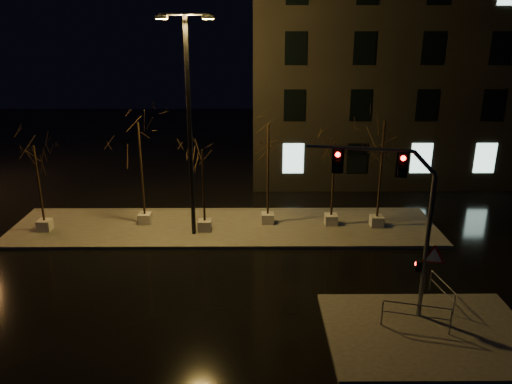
{
  "coord_description": "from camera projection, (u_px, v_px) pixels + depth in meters",
  "views": [
    {
      "loc": [
        1.48,
        -18.11,
        10.13
      ],
      "look_at": [
        1.62,
        3.64,
        2.8
      ],
      "focal_mm": 35.0,
      "sensor_mm": 36.0,
      "label": 1
    }
  ],
  "objects": [
    {
      "name": "tree_5",
      "position": [
        383.0,
        145.0,
        24.61
      ],
      "size": [
        1.8,
        1.8,
        5.69
      ],
      "color": "#B1ADA6",
      "rests_on": "median"
    },
    {
      "name": "guard_rail_a",
      "position": [
        416.0,
        313.0,
        16.97
      ],
      "size": [
        2.22,
        0.63,
        0.99
      ],
      "rotation": [
        0.0,
        0.0,
        -0.26
      ],
      "color": "slate",
      "rests_on": "sidewalk_corner"
    },
    {
      "name": "traffic_signal_mast",
      "position": [
        400.0,
        209.0,
        16.95
      ],
      "size": [
        4.88,
        1.28,
        6.11
      ],
      "rotation": [
        0.0,
        0.0,
        -0.23
      ],
      "color": "slate",
      "rests_on": "sidewalk_corner"
    },
    {
      "name": "tree_4",
      "position": [
        334.0,
        161.0,
        25.1
      ],
      "size": [
        1.8,
        1.8,
        4.53
      ],
      "color": "#B1ADA6",
      "rests_on": "median"
    },
    {
      "name": "tree_2",
      "position": [
        203.0,
        168.0,
        24.4
      ],
      "size": [
        1.8,
        1.8,
        4.33
      ],
      "color": "#B1ADA6",
      "rests_on": "median"
    },
    {
      "name": "median",
      "position": [
        225.0,
        227.0,
        26.05
      ],
      "size": [
        22.0,
        5.0,
        0.15
      ],
      "primitive_type": "cube",
      "color": "#484541",
      "rests_on": "ground"
    },
    {
      "name": "streetlight_main",
      "position": [
        189.0,
        114.0,
        23.15
      ],
      "size": [
        2.61,
        0.59,
        10.45
      ],
      "rotation": [
        0.0,
        0.0,
        -0.12
      ],
      "color": "black",
      "rests_on": "median"
    },
    {
      "name": "tree_3",
      "position": [
        268.0,
        147.0,
        25.04
      ],
      "size": [
        1.8,
        1.8,
        5.46
      ],
      "color": "#B1ADA6",
      "rests_on": "median"
    },
    {
      "name": "guard_rail_b",
      "position": [
        442.0,
        289.0,
        18.71
      ],
      "size": [
        0.29,
        1.84,
        0.88
      ],
      "rotation": [
        0.0,
        0.0,
        1.71
      ],
      "color": "slate",
      "rests_on": "sidewalk_corner"
    },
    {
      "name": "tree_1",
      "position": [
        140.0,
        146.0,
        25.01
      ],
      "size": [
        1.8,
        1.8,
        5.51
      ],
      "color": "#B1ADA6",
      "rests_on": "median"
    },
    {
      "name": "building",
      "position": [
        430.0,
        64.0,
        35.13
      ],
      "size": [
        25.0,
        12.0,
        15.0
      ],
      "primitive_type": "cube",
      "color": "black",
      "rests_on": "ground"
    },
    {
      "name": "tree_0",
      "position": [
        36.0,
        165.0,
        24.38
      ],
      "size": [
        1.8,
        1.8,
        4.53
      ],
      "color": "#B1ADA6",
      "rests_on": "median"
    },
    {
      "name": "ground",
      "position": [
        217.0,
        285.0,
        20.38
      ],
      "size": [
        90.0,
        90.0,
        0.0
      ],
      "primitive_type": "plane",
      "color": "black",
      "rests_on": "ground"
    },
    {
      "name": "sidewalk_corner",
      "position": [
        429.0,
        333.0,
        17.09
      ],
      "size": [
        7.0,
        5.0,
        0.15
      ],
      "primitive_type": "cube",
      "color": "#484541",
      "rests_on": "ground"
    }
  ]
}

